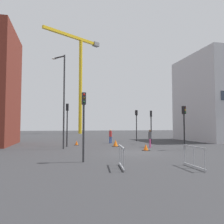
{
  "coord_description": "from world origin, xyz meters",
  "views": [
    {
      "loc": [
        -5.69,
        -16.93,
        2.09
      ],
      "look_at": [
        0.0,
        7.85,
        3.62
      ],
      "focal_mm": 36.46,
      "sensor_mm": 36.0,
      "label": 1
    }
  ],
  "objects_px": {
    "pedestrian_walking": "(150,137)",
    "pedestrian_waiting": "(110,135)",
    "traffic_cone_striped": "(116,143)",
    "traffic_light_far": "(67,118)",
    "streetlamp_tall": "(63,94)",
    "traffic_cone_by_barrier": "(146,147)",
    "traffic_cone_orange": "(77,143)",
    "traffic_light_crosswalk": "(136,120)",
    "traffic_light_verge": "(84,115)",
    "construction_crane": "(80,70)",
    "traffic_light_near": "(184,120)",
    "traffic_light_corner": "(151,121)"
  },
  "relations": [
    {
      "from": "pedestrian_walking",
      "to": "pedestrian_waiting",
      "type": "xyz_separation_m",
      "value": [
        -2.6,
        5.94,
        -0.04
      ]
    },
    {
      "from": "traffic_cone_striped",
      "to": "traffic_light_far",
      "type": "bearing_deg",
      "value": 169.35
    },
    {
      "from": "traffic_cone_striped",
      "to": "streetlamp_tall",
      "type": "bearing_deg",
      "value": -166.12
    },
    {
      "from": "traffic_cone_by_barrier",
      "to": "traffic_cone_striped",
      "type": "bearing_deg",
      "value": 110.83
    },
    {
      "from": "pedestrian_walking",
      "to": "traffic_cone_by_barrier",
      "type": "distance_m",
      "value": 3.01
    },
    {
      "from": "traffic_cone_orange",
      "to": "traffic_light_far",
      "type": "bearing_deg",
      "value": -125.0
    },
    {
      "from": "traffic_cone_by_barrier",
      "to": "traffic_cone_orange",
      "type": "bearing_deg",
      "value": 128.73
    },
    {
      "from": "traffic_light_far",
      "to": "pedestrian_walking",
      "type": "height_order",
      "value": "traffic_light_far"
    },
    {
      "from": "traffic_light_crosswalk",
      "to": "traffic_cone_orange",
      "type": "bearing_deg",
      "value": -151.46
    },
    {
      "from": "traffic_light_far",
      "to": "traffic_light_verge",
      "type": "height_order",
      "value": "traffic_light_far"
    },
    {
      "from": "construction_crane",
      "to": "traffic_light_crosswalk",
      "type": "xyz_separation_m",
      "value": [
        5.21,
        -30.82,
        -14.06
      ]
    },
    {
      "from": "traffic_light_near",
      "to": "traffic_cone_striped",
      "type": "xyz_separation_m",
      "value": [
        -4.99,
        4.58,
        -2.24
      ]
    },
    {
      "from": "traffic_light_far",
      "to": "traffic_light_verge",
      "type": "bearing_deg",
      "value": -86.37
    },
    {
      "from": "traffic_light_crosswalk",
      "to": "traffic_light_corner",
      "type": "relative_size",
      "value": 1.1
    },
    {
      "from": "traffic_light_verge",
      "to": "pedestrian_waiting",
      "type": "height_order",
      "value": "traffic_light_verge"
    },
    {
      "from": "traffic_light_verge",
      "to": "pedestrian_walking",
      "type": "distance_m",
      "value": 10.47
    },
    {
      "from": "streetlamp_tall",
      "to": "traffic_light_near",
      "type": "distance_m",
      "value": 11.02
    },
    {
      "from": "traffic_light_near",
      "to": "traffic_cone_striped",
      "type": "distance_m",
      "value": 7.13
    },
    {
      "from": "traffic_cone_striped",
      "to": "construction_crane",
      "type": "bearing_deg",
      "value": 90.88
    },
    {
      "from": "traffic_cone_by_barrier",
      "to": "traffic_light_crosswalk",
      "type": "bearing_deg",
      "value": 74.8
    },
    {
      "from": "traffic_light_verge",
      "to": "traffic_cone_striped",
      "type": "height_order",
      "value": "traffic_light_verge"
    },
    {
      "from": "traffic_light_far",
      "to": "pedestrian_waiting",
      "type": "relative_size",
      "value": 2.61
    },
    {
      "from": "traffic_light_corner",
      "to": "pedestrian_waiting",
      "type": "bearing_deg",
      "value": 155.54
    },
    {
      "from": "traffic_light_near",
      "to": "construction_crane",
      "type": "bearing_deg",
      "value": 97.49
    },
    {
      "from": "traffic_light_far",
      "to": "traffic_light_verge",
      "type": "distance_m",
      "value": 10.01
    },
    {
      "from": "pedestrian_walking",
      "to": "traffic_light_verge",
      "type": "bearing_deg",
      "value": -134.01
    },
    {
      "from": "traffic_light_crosswalk",
      "to": "traffic_light_corner",
      "type": "xyz_separation_m",
      "value": [
        0.17,
        -4.67,
        -0.22
      ]
    },
    {
      "from": "traffic_light_corner",
      "to": "traffic_cone_by_barrier",
      "type": "xyz_separation_m",
      "value": [
        -3.2,
        -6.5,
        -2.32
      ]
    },
    {
      "from": "traffic_light_corner",
      "to": "traffic_cone_orange",
      "type": "xyz_separation_m",
      "value": [
        -8.52,
        0.13,
        -2.36
      ]
    },
    {
      "from": "traffic_cone_by_barrier",
      "to": "traffic_cone_orange",
      "type": "height_order",
      "value": "traffic_cone_by_barrier"
    },
    {
      "from": "traffic_light_corner",
      "to": "traffic_cone_orange",
      "type": "height_order",
      "value": "traffic_light_corner"
    },
    {
      "from": "traffic_cone_orange",
      "to": "traffic_light_crosswalk",
      "type": "bearing_deg",
      "value": 28.54
    },
    {
      "from": "pedestrian_walking",
      "to": "traffic_cone_striped",
      "type": "xyz_separation_m",
      "value": [
        -3.03,
        1.66,
        -0.68
      ]
    },
    {
      "from": "construction_crane",
      "to": "pedestrian_walking",
      "type": "xyz_separation_m",
      "value": [
        3.61,
        -39.44,
        -15.87
      ]
    },
    {
      "from": "traffic_cone_orange",
      "to": "traffic_cone_by_barrier",
      "type": "bearing_deg",
      "value": -51.27
    },
    {
      "from": "pedestrian_walking",
      "to": "traffic_cone_orange",
      "type": "height_order",
      "value": "pedestrian_walking"
    },
    {
      "from": "streetlamp_tall",
      "to": "pedestrian_waiting",
      "type": "distance_m",
      "value": 8.91
    },
    {
      "from": "construction_crane",
      "to": "traffic_cone_striped",
      "type": "relative_size",
      "value": 38.21
    },
    {
      "from": "traffic_light_far",
      "to": "traffic_light_near",
      "type": "relative_size",
      "value": 1.13
    },
    {
      "from": "traffic_light_far",
      "to": "pedestrian_walking",
      "type": "bearing_deg",
      "value": -18.17
    },
    {
      "from": "traffic_light_crosswalk",
      "to": "traffic_light_verge",
      "type": "bearing_deg",
      "value": -118.66
    },
    {
      "from": "traffic_cone_orange",
      "to": "pedestrian_walking",
      "type": "bearing_deg",
      "value": -31.19
    },
    {
      "from": "traffic_light_crosswalk",
      "to": "traffic_light_near",
      "type": "height_order",
      "value": "traffic_light_crosswalk"
    },
    {
      "from": "traffic_light_far",
      "to": "traffic_light_verge",
      "type": "xyz_separation_m",
      "value": [
        0.63,
        -9.99,
        -0.17
      ]
    },
    {
      "from": "streetlamp_tall",
      "to": "traffic_cone_orange",
      "type": "xyz_separation_m",
      "value": [
        1.55,
        3.72,
        -4.71
      ]
    },
    {
      "from": "traffic_cone_by_barrier",
      "to": "construction_crane",
      "type": "bearing_deg",
      "value": 92.97
    },
    {
      "from": "traffic_cone_orange",
      "to": "traffic_light_verge",
      "type": "bearing_deg",
      "value": -92.14
    },
    {
      "from": "construction_crane",
      "to": "pedestrian_walking",
      "type": "height_order",
      "value": "construction_crane"
    },
    {
      "from": "traffic_light_near",
      "to": "traffic_light_verge",
      "type": "xyz_separation_m",
      "value": [
        -9.13,
        -4.51,
        0.14
      ]
    },
    {
      "from": "traffic_light_near",
      "to": "traffic_cone_striped",
      "type": "relative_size",
      "value": 5.6
    }
  ]
}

